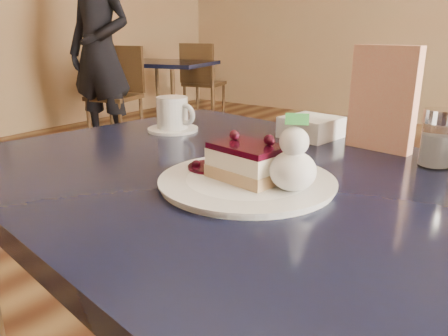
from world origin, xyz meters
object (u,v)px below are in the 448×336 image
Objects in this scene: patron at (100,52)px; bg_table_far_left at (166,124)px; main_table at (265,219)px; cheesecake_slice at (247,162)px; coffee_set at (173,116)px; dessert_plate at (247,182)px.

bg_table_far_left is at bearing 81.22° from patron.
cheesecake_slice is (-0.01, -0.05, 0.13)m from main_table.
coffee_set reaches higher than bg_table_far_left.
patron reaches higher than coffee_set.
main_table is at bearing -45.42° from patron.
main_table is 4.54× the size of dessert_plate.
patron is (-2.90, 2.01, 0.07)m from dessert_plate.
cheesecake_slice reaches higher than main_table.
main_table is 9.45× the size of coffee_set.
dessert_plate reaches higher than main_table.
coffee_set is 0.08× the size of patron.
coffee_set is 3.72m from bg_table_far_left.
cheesecake_slice is 0.08× the size of bg_table_far_left.
dessert_plate reaches higher than bg_table_far_left.
bg_table_far_left is at bearing 144.73° from cheesecake_slice.
patron reaches higher than bg_table_far_left.
cheesecake_slice is at bearing -90.00° from main_table.
cheesecake_slice is at bearing -46.21° from patron.
patron is at bearing 144.82° from coffee_set.
dessert_plate is at bearing -46.21° from patron.
dessert_plate is 2.19× the size of cheesecake_slice.
main_table is at bearing -25.67° from coffee_set.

